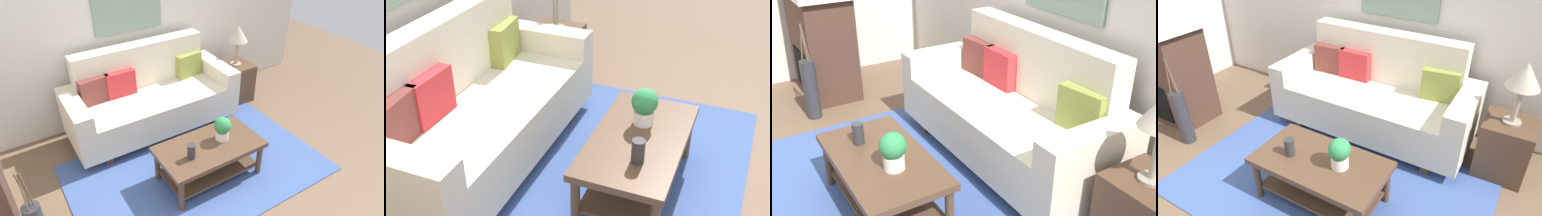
{
  "view_description": "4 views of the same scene",
  "coord_description": "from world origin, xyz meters",
  "views": [
    {
      "loc": [
        -1.57,
        -1.89,
        2.67
      ],
      "look_at": [
        0.07,
        0.72,
        0.67
      ],
      "focal_mm": 31.86,
      "sensor_mm": 36.0,
      "label": 1
    },
    {
      "loc": [
        -2.52,
        -0.28,
        2.21
      ],
      "look_at": [
        0.1,
        0.79,
        0.52
      ],
      "focal_mm": 44.99,
      "sensor_mm": 36.0,
      "label": 2
    },
    {
      "loc": [
        2.56,
        -0.55,
        2.07
      ],
      "look_at": [
        0.15,
        0.93,
        0.7
      ],
      "focal_mm": 42.02,
      "sensor_mm": 36.0,
      "label": 3
    },
    {
      "loc": [
        1.32,
        -1.34,
        2.22
      ],
      "look_at": [
        -0.08,
        1.01,
        0.54
      ],
      "focal_mm": 31.31,
      "sensor_mm": 36.0,
      "label": 4
    }
  ],
  "objects": [
    {
      "name": "coffee_table",
      "position": [
        0.04,
        0.34,
        0.31
      ],
      "size": [
        1.1,
        0.6,
        0.43
      ],
      "color": "#513826",
      "rests_on": "ground_plane"
    },
    {
      "name": "ground_plane",
      "position": [
        0.0,
        0.0,
        0.0
      ],
      "size": [
        9.61,
        9.61,
        0.0
      ],
      "primitive_type": "plane",
      "color": "brown"
    },
    {
      "name": "throw_pillow_crimson",
      "position": [
        -0.38,
        1.63,
        0.68
      ],
      "size": [
        0.36,
        0.12,
        0.32
      ],
      "primitive_type": "cube",
      "rotation": [
        0.0,
        0.0,
        -0.01
      ],
      "color": "red",
      "rests_on": "couch"
    },
    {
      "name": "area_rug",
      "position": [
        0.0,
        0.5,
        0.01
      ],
      "size": [
        2.75,
        1.76,
        0.01
      ],
      "primitive_type": "cube",
      "color": "#3D5693",
      "rests_on": "ground_plane"
    },
    {
      "name": "throw_pillow_maroon",
      "position": [
        -0.7,
        1.63,
        0.68
      ],
      "size": [
        0.37,
        0.16,
        0.32
      ],
      "primitive_type": "cube",
      "rotation": [
        0.0,
        0.0,
        0.12
      ],
      "color": "brown",
      "rests_on": "couch"
    },
    {
      "name": "tabletop_vase",
      "position": [
        -0.22,
        0.27,
        0.51
      ],
      "size": [
        0.08,
        0.08,
        0.16
      ],
      "primitive_type": "cylinder",
      "color": "#2D2D33",
      "rests_on": "coffee_table"
    },
    {
      "name": "throw_pillow_olive",
      "position": [
        0.59,
        1.63,
        0.68
      ],
      "size": [
        0.37,
        0.17,
        0.32
      ],
      "primitive_type": "cube",
      "rotation": [
        0.0,
        0.0,
        0.13
      ],
      "color": "olive",
      "rests_on": "couch"
    },
    {
      "name": "couch",
      "position": [
        -0.05,
        1.51,
        0.43
      ],
      "size": [
        2.1,
        0.84,
        1.08
      ],
      "color": "beige",
      "rests_on": "ground_plane"
    },
    {
      "name": "potted_plant_tabletop",
      "position": [
        0.22,
        0.36,
        0.57
      ],
      "size": [
        0.18,
        0.18,
        0.26
      ],
      "color": "white",
      "rests_on": "coffee_table"
    },
    {
      "name": "side_table",
      "position": [
        1.3,
        1.5,
        0.28
      ],
      "size": [
        0.44,
        0.44,
        0.56
      ],
      "primitive_type": "cube",
      "color": "#513826",
      "rests_on": "ground_plane"
    }
  ]
}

